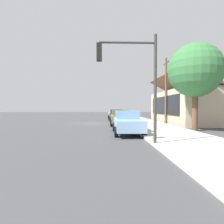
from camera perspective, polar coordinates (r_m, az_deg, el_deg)
ground_plane at (r=22.20m, az=-5.34°, el=-3.40°), size 120.00×120.00×0.00m
sidewalk_curb at (r=22.57m, az=9.03°, el=-3.13°), size 60.00×4.20×0.16m
car_mustard at (r=31.32m, az=0.73°, el=-0.55°), size 4.79×2.17×1.59m
car_navy at (r=25.67m, az=1.29°, el=-0.95°), size 4.39×2.07×1.59m
car_olive at (r=19.79m, az=2.50°, el=-1.59°), size 4.88×2.16×1.59m
car_skyblue at (r=13.26m, az=4.65°, el=-3.00°), size 4.79×1.97×1.59m
storefront_building at (r=25.14m, az=23.18°, el=1.72°), size 13.07×7.55×5.87m
shade_tree at (r=16.30m, az=23.77°, el=11.34°), size 4.14×4.14×6.78m
traffic_light_main at (r=9.01m, az=6.22°, el=12.08°), size 0.37×2.79×5.20m
utility_pole_wooden at (r=22.63m, az=15.90°, el=6.60°), size 1.80×0.24×7.50m
fire_hydrant_red at (r=16.24m, az=8.35°, el=-3.35°), size 0.22×0.22×0.71m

